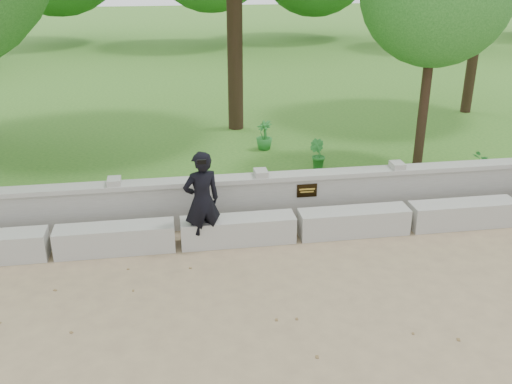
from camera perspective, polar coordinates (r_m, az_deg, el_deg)
The scene contains 8 objects.
ground at distance 8.19m, azimuth 7.06°, elevation -10.59°, with size 80.00×80.00×0.00m, color #9A835E.
lawn at distance 21.10m, azimuth -3.37°, elevation 10.81°, with size 40.00×22.00×0.25m, color #32671F.
concrete_bench at distance 9.67m, azimuth 4.09°, elevation -3.39°, with size 11.90×0.45×0.45m.
parapet_wall at distance 10.19m, azimuth 3.26°, elevation -0.47°, with size 12.50×0.35×0.90m.
man_main at distance 9.12m, azimuth -5.43°, elevation -0.91°, with size 0.70×0.64×1.67m.
shrub_b at distance 12.09m, azimuth 6.14°, elevation 3.75°, with size 0.35×0.28×0.63m, color #28772C.
shrub_c at distance 12.29m, azimuth 21.88°, elevation 2.31°, with size 0.50×0.43×0.55m, color #28772C.
shrub_d at distance 13.26m, azimuth 0.82°, elevation 5.69°, with size 0.38×0.34×0.68m, color #28772C.
Camera 1 is at (-2.05, -6.54, 4.48)m, focal length 40.00 mm.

